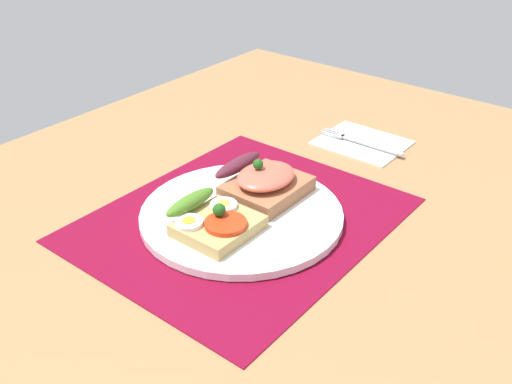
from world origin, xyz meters
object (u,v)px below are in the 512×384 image
Objects in this scene: sandwich_egg_tomato at (213,220)px; fork at (359,141)px; napkin at (362,142)px; sandwich_salmon at (263,181)px; plate at (242,215)px.

sandwich_egg_tomato is 34.29cm from fork.
sandwich_salmon is at bearing 176.65° from napkin.
fork reaches higher than napkin.
napkin is 1.06cm from fork.
plate is 29.83cm from napkin.
sandwich_salmon is 0.79× the size of napkin.
sandwich_egg_tomato is at bearing -176.43° from sandwich_salmon.
fork is (28.87, -0.66, -0.06)cm from plate.
napkin is (35.18, -0.78, -2.34)cm from sandwich_egg_tomato.
plate is 2.69× the size of sandwich_egg_tomato.
sandwich_egg_tomato is at bearing 178.88° from fork.
napkin is at bearing -3.35° from sandwich_salmon.
sandwich_salmon is at bearing 176.78° from fork.
napkin is (24.57, -1.44, -2.96)cm from sandwich_salmon.
sandwich_salmon is (10.61, 0.66, 0.63)cm from sandwich_egg_tomato.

